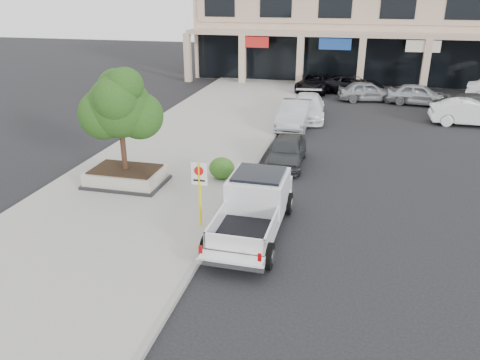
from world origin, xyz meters
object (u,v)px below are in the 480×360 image
curb_car_a (287,151)px  curb_car_c (308,107)px  no_parking_sign (200,186)px  lot_car_a (367,91)px  pickup_truck (252,209)px  curb_car_b (295,114)px  lot_car_b (471,113)px  lot_car_d (352,84)px  curb_car_d (315,83)px  planter (126,176)px  lot_car_e (419,94)px  planter_tree (124,106)px  lot_car_c (480,105)px

curb_car_a → curb_car_c: 8.88m
no_parking_sign → lot_car_a: no_parking_sign is taller
curb_car_c → pickup_truck: bearing=-95.4°
curb_car_b → lot_car_b: size_ratio=1.03×
no_parking_sign → lot_car_d: (4.55, 24.90, -0.93)m
curb_car_d → lot_car_d: (2.94, 0.16, -0.01)m
no_parking_sign → pickup_truck: no_parking_sign is taller
curb_car_b → planter: bearing=-116.0°
curb_car_b → curb_car_d: curb_car_b is taller
no_parking_sign → lot_car_d: bearing=79.6°
curb_car_d → lot_car_e: size_ratio=1.16×
curb_car_b → curb_car_d: size_ratio=0.94×
curb_car_b → lot_car_e: (7.87, 8.07, -0.04)m
curb_car_a → lot_car_d: lot_car_d is taller
curb_car_a → lot_car_b: (9.83, 9.59, 0.08)m
curb_car_c → lot_car_b: lot_car_b is taller
planter_tree → curb_car_c: 14.58m
planter → curb_car_b: (5.65, 10.84, 0.32)m
planter → lot_car_e: 23.25m
curb_car_b → lot_car_a: size_ratio=1.12×
no_parking_sign → lot_car_e: bearing=66.8°
lot_car_d → planter: bearing=162.7°
planter → curb_car_c: curb_car_c is taller
curb_car_c → lot_car_d: curb_car_c is taller
planter_tree → lot_car_a: size_ratio=0.93×
planter → lot_car_e: (13.52, 18.91, 0.28)m
curb_car_c → lot_car_a: bearing=53.7°
planter → lot_car_e: size_ratio=0.72×
pickup_truck → lot_car_d: pickup_truck is taller
planter → curb_car_c: bearing=64.9°
pickup_truck → curb_car_d: (-0.17, 24.64, -0.20)m
lot_car_a → lot_car_b: (6.03, -5.43, 0.04)m
pickup_truck → curb_car_d: pickup_truck is taller
curb_car_c → lot_car_c: size_ratio=1.03×
curb_car_a → curb_car_b: size_ratio=0.84×
lot_car_c → lot_car_e: size_ratio=1.13×
planter_tree → lot_car_c: size_ratio=0.80×
planter_tree → pickup_truck: planter_tree is taller
planter_tree → no_parking_sign: size_ratio=1.74×
lot_car_c → lot_car_d: (-8.26, 5.73, -0.02)m
planter → curb_car_a: 7.49m
curb_car_a → lot_car_a: lot_car_a is taller
curb_car_b → curb_car_c: 2.38m
lot_car_b → lot_car_e: (-2.45, 5.03, -0.01)m
pickup_truck → lot_car_c: pickup_truck is taller
curb_car_c → lot_car_b: 9.83m
curb_car_b → lot_car_e: size_ratio=1.09×
pickup_truck → lot_car_c: 22.04m
planter_tree → curb_car_b: 12.31m
lot_car_b → lot_car_d: lot_car_b is taller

